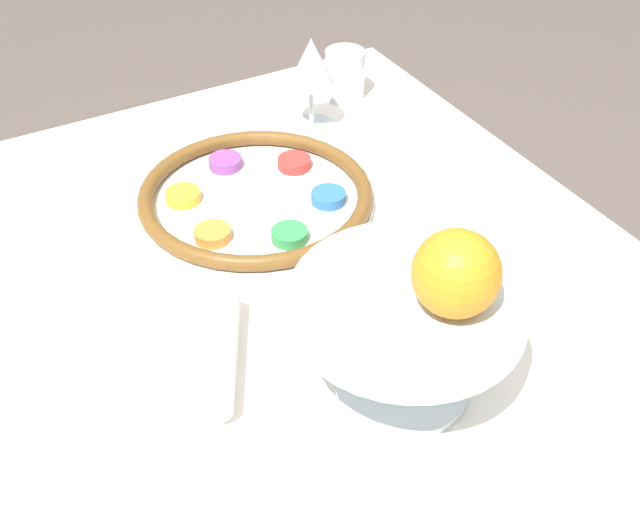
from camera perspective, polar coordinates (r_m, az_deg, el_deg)
seder_plate at (r=1.15m, az=-4.13°, el=3.99°), size 0.30×0.30×0.03m
wine_glass at (r=1.28m, az=-0.56°, el=12.33°), size 0.07×0.07×0.14m
fruit_stand at (r=0.84m, az=5.61°, el=-3.44°), size 0.23×0.23×0.13m
orange_fruit at (r=0.79m, az=8.72°, el=-0.86°), size 0.08×0.08×0.08m
napkin_roll at (r=0.92m, az=-6.90°, el=-5.81°), size 0.16×0.12×0.05m
cup_near at (r=1.39m, az=1.60°, el=11.79°), size 0.06×0.06×0.08m
cup_mid at (r=0.91m, az=19.48°, el=-7.68°), size 0.06×0.06×0.08m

